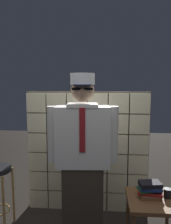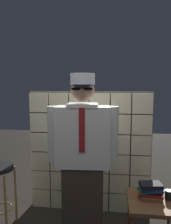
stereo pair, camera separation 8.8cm
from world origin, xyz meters
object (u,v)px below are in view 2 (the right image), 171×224
(side_table, at_px, (153,207))
(standing_person, at_px, (83,159))
(coffee_mug, at_px, (169,195))
(book_stack, at_px, (151,191))

(side_table, bearing_deg, standing_person, 179.41)
(side_table, height_order, coffee_mug, coffee_mug)
(side_table, xyz_separation_m, book_stack, (-0.03, 0.04, 0.16))
(standing_person, bearing_deg, coffee_mug, -1.95)
(side_table, relative_size, book_stack, 2.04)
(side_table, bearing_deg, coffee_mug, 13.71)
(side_table, distance_m, coffee_mug, 0.21)
(book_stack, bearing_deg, coffee_mug, 0.20)
(standing_person, relative_size, side_table, 3.33)
(side_table, bearing_deg, book_stack, 122.94)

